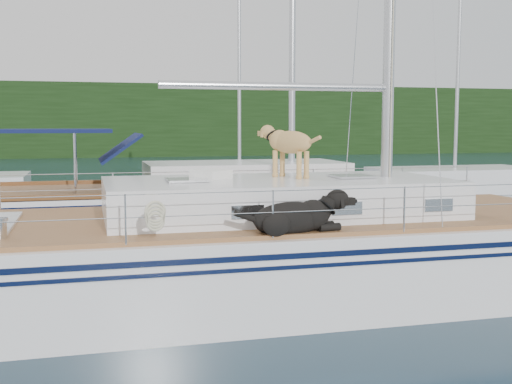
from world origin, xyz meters
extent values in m
plane|color=black|center=(0.00, 0.00, 0.00)|extent=(120.00, 120.00, 0.00)
cube|color=black|center=(0.00, 45.00, 3.00)|extent=(90.00, 3.00, 6.00)
cube|color=#595147|center=(0.00, 46.20, 0.60)|extent=(92.00, 1.00, 1.20)
cube|color=silver|center=(0.00, 0.00, 0.50)|extent=(12.00, 3.80, 1.40)
cube|color=olive|center=(0.00, 0.00, 1.23)|extent=(11.52, 3.50, 0.06)
cube|color=silver|center=(0.80, 0.00, 1.54)|extent=(5.20, 2.50, 0.55)
cylinder|color=silver|center=(0.80, 0.00, 3.21)|extent=(3.60, 0.12, 0.12)
cylinder|color=silver|center=(0.00, -1.75, 1.82)|extent=(10.56, 0.01, 0.01)
cylinder|color=silver|center=(0.00, 1.75, 1.82)|extent=(10.56, 0.01, 0.01)
cube|color=#1B38A8|center=(0.09, 1.61, 1.29)|extent=(0.73, 0.57, 0.05)
cube|color=white|center=(-0.16, 0.41, 1.88)|extent=(0.70, 0.69, 0.14)
torus|color=beige|center=(-1.26, -1.82, 1.62)|extent=(0.34, 0.16, 0.33)
cube|color=silver|center=(0.54, 5.91, 0.45)|extent=(11.00, 3.50, 1.30)
cube|color=olive|center=(0.54, 5.91, 1.10)|extent=(10.56, 3.29, 0.06)
cube|color=silver|center=(1.74, 5.91, 1.45)|extent=(4.80, 2.30, 0.55)
cube|color=#111F47|center=(-2.66, 5.91, 2.50)|extent=(2.40, 2.30, 0.08)
cube|color=silver|center=(4.00, 16.00, 0.40)|extent=(7.20, 3.00, 1.10)
cylinder|color=silver|center=(4.00, 16.00, 6.00)|extent=(0.14, 0.14, 11.00)
cube|color=silver|center=(12.00, 13.00, 0.40)|extent=(6.40, 3.00, 1.10)
cylinder|color=silver|center=(12.00, 13.00, 6.00)|extent=(0.14, 0.14, 11.00)
camera|label=1|loc=(-2.03, -9.32, 2.64)|focal=45.00mm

